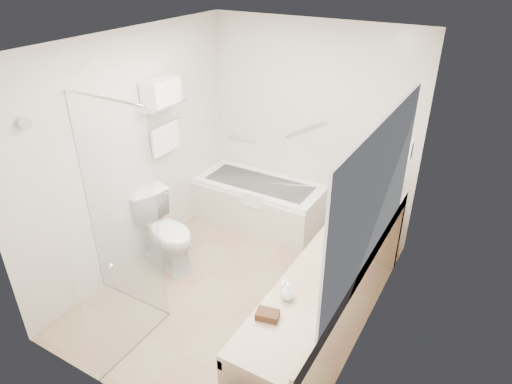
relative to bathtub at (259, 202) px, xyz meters
The scene contains 25 objects.
floor 1.36m from the bathtub, 68.05° to the right, with size 3.20×3.20×0.00m, color #9D8861.
ceiling 2.59m from the bathtub, 68.05° to the right, with size 2.60×3.20×0.10m, color white.
wall_back 1.15m from the bathtub, 35.84° to the left, with size 2.60×0.10×2.50m, color beige.
wall_front 3.04m from the bathtub, 80.02° to the right, with size 2.60×0.10×2.50m, color beige.
wall_left 1.77m from the bathtub, 122.86° to the right, with size 0.10×3.20×2.50m, color beige.
wall_right 2.39m from the bathtub, 34.55° to the right, with size 0.10×3.20×2.50m, color beige.
bathtub is the anchor object (origin of this frame).
grab_bar_short 0.87m from the bathtub, 144.55° to the left, with size 0.03×0.03×0.40m, color silver.
grab_bar_long 1.12m from the bathtub, 35.51° to the left, with size 0.03×0.03×0.60m, color silver.
shower_enclosure 2.31m from the bathtub, 93.47° to the right, with size 0.96×0.91×2.11m.
towel_shelf 1.85m from the bathtub, 127.02° to the right, with size 0.24×0.55×0.81m.
vanity_counter 2.09m from the bathtub, 42.35° to the right, with size 0.55×2.70×0.95m.
sink 1.92m from the bathtub, 32.47° to the right, with size 0.40×0.52×0.14m, color white.
faucet 2.07m from the bathtub, 30.20° to the right, with size 0.03×0.03×0.14m, color silver.
mirror 2.60m from the bathtub, 37.82° to the right, with size 0.02×2.00×1.20m, color #ADB2B9.
hairdryer_unit 2.12m from the bathtub, ahead, with size 0.08×0.10×0.18m, color white.
toilet 1.36m from the bathtub, 109.39° to the right, with size 0.46×0.82×0.80m, color white.
amenity_basket 2.72m from the bathtub, 58.93° to the right, with size 0.16×0.11×0.05m, color #452818.
soap_bottle_a 2.45m from the bathtub, 55.52° to the right, with size 0.05×0.12×0.05m, color white.
soap_bottle_b 2.54m from the bathtub, 55.31° to the right, with size 0.10×0.13×0.10m, color white.
water_bottle_left 1.80m from the bathtub, 27.82° to the right, with size 0.06×0.06×0.20m.
water_bottle_mid 1.77m from the bathtub, 22.25° to the right, with size 0.06×0.06×0.18m.
water_bottle_right 1.55m from the bathtub, ahead, with size 0.07×0.07×0.22m.
drinking_glass_near 1.71m from the bathtub, 22.89° to the right, with size 0.07×0.07×0.09m, color silver.
drinking_glass_far 1.91m from the bathtub, 40.98° to the right, with size 0.08×0.08×0.10m, color silver.
Camera 1 is at (2.01, -3.16, 3.19)m, focal length 32.00 mm.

